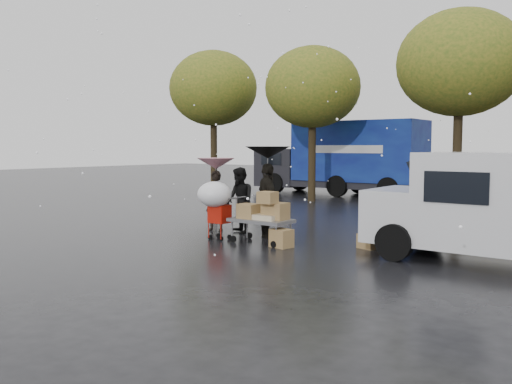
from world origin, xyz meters
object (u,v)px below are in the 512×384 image
Objects in this scene: person_pink at (216,201)px; white_van at (503,206)px; yellow_taxi at (502,191)px; vendor_cart at (264,213)px; blue_truck at (343,158)px; person_black at (268,201)px; shopping_cart at (215,198)px.

person_pink is 7.31m from white_van.
vendor_cart is at bearing 154.95° from yellow_taxi.
blue_truck is at bearing 67.35° from yellow_taxi.
blue_truck reaches higher than person_pink.
blue_truck is (-9.81, 12.03, 0.60)m from white_van.
person_black is at bearing -176.93° from white_van.
person_black is at bearing 152.37° from yellow_taxi.
person_pink is 0.34× the size of white_van.
person_black is at bearing -70.55° from blue_truck.
blue_truck is at bearing 109.94° from vendor_cart.
white_van reaches higher than vendor_cart.
person_black is 5.47m from white_van.
yellow_taxi is (2.78, 11.52, -0.07)m from vendor_cart.
yellow_taxi is (3.98, 11.88, -0.41)m from shopping_cart.
shopping_cart is at bearing -68.41° from person_pink.
vendor_cart is 0.31× the size of white_van.
yellow_taxi is (7.49, -1.48, -1.11)m from blue_truck.
person_pink reaches higher than yellow_taxi.
blue_truck reaches higher than vendor_cart.
blue_truck is at bearing -35.22° from person_black.
shopping_cart is 0.18× the size of blue_truck.
blue_truck reaches higher than shopping_cart.
vendor_cart is at bearing -169.33° from white_van.
person_pink is 0.44× the size of yellow_taxi.
white_van is 10.82m from yellow_taxi.
yellow_taxi is at bearing 71.46° from shopping_cart.
vendor_cart is at bearing -38.96° from person_pink.
person_pink is 11.81m from yellow_taxi.
vendor_cart is 11.85m from yellow_taxi.
blue_truck is at bearing 129.18° from white_van.
shopping_cart is at bearing 85.97° from person_black.
shopping_cart is (1.00, -1.17, 0.23)m from person_pink.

